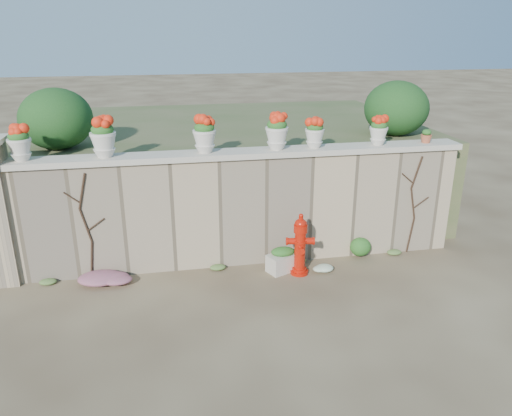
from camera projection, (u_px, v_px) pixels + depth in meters
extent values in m
plane|color=#473523|center=(261.00, 311.00, 7.69)|extent=(80.00, 80.00, 0.00)
cube|color=tan|center=(242.00, 210.00, 9.00)|extent=(8.00, 0.40, 2.00)
cube|color=beige|center=(242.00, 154.00, 8.64)|extent=(8.10, 0.52, 0.10)
cube|color=#384C23|center=(221.00, 165.00, 11.95)|extent=(9.00, 6.00, 2.00)
ellipsoid|color=#143814|center=(56.00, 119.00, 9.01)|extent=(1.30, 1.30, 1.10)
ellipsoid|color=#143814|center=(396.00, 108.00, 10.17)|extent=(1.30, 1.30, 1.10)
cylinder|color=black|center=(92.00, 260.00, 8.56)|extent=(0.12, 0.04, 0.70)
cylinder|color=black|center=(86.00, 225.00, 8.33)|extent=(0.17, 0.04, 0.61)
cylinder|color=black|center=(82.00, 191.00, 8.12)|extent=(0.18, 0.04, 0.61)
cylinder|color=black|center=(96.00, 225.00, 8.36)|extent=(0.30, 0.02, 0.22)
cylinder|color=black|center=(72.00, 198.00, 8.13)|extent=(0.25, 0.02, 0.21)
cylinder|color=black|center=(410.00, 235.00, 9.59)|extent=(0.12, 0.04, 0.70)
cylinder|color=black|center=(413.00, 203.00, 9.36)|extent=(0.17, 0.04, 0.61)
cylinder|color=black|center=(417.00, 172.00, 9.15)|extent=(0.18, 0.04, 0.61)
cylinder|color=black|center=(421.00, 203.00, 9.39)|extent=(0.30, 0.02, 0.22)
cylinder|color=black|center=(407.00, 178.00, 9.16)|extent=(0.25, 0.02, 0.21)
cylinder|color=#B41406|center=(299.00, 272.00, 8.85)|extent=(0.32, 0.32, 0.06)
cylinder|color=#B41406|center=(300.00, 250.00, 8.70)|extent=(0.19, 0.19, 0.70)
cylinder|color=#B41406|center=(300.00, 241.00, 8.64)|extent=(0.24, 0.24, 0.05)
cylinder|color=#B41406|center=(301.00, 228.00, 8.56)|extent=(0.24, 0.24, 0.14)
ellipsoid|color=#B41406|center=(301.00, 222.00, 8.52)|extent=(0.22, 0.22, 0.16)
cylinder|color=#B41406|center=(301.00, 217.00, 8.49)|extent=(0.08, 0.08, 0.11)
cylinder|color=#B41406|center=(291.00, 241.00, 8.64)|extent=(0.17, 0.14, 0.11)
cylinder|color=#B41406|center=(309.00, 241.00, 8.65)|extent=(0.17, 0.14, 0.11)
cylinder|color=#B41406|center=(301.00, 250.00, 8.57)|extent=(0.12, 0.13, 0.10)
cube|color=beige|center=(283.00, 262.00, 8.90)|extent=(0.63, 0.52, 0.32)
ellipsoid|color=#1E5119|center=(283.00, 252.00, 8.83)|extent=(0.49, 0.40, 0.16)
ellipsoid|color=#1E5119|center=(362.00, 246.00, 9.34)|extent=(0.52, 0.47, 0.50)
ellipsoid|color=#C32786|center=(107.00, 278.00, 8.43)|extent=(0.97, 0.65, 0.26)
ellipsoid|color=white|center=(319.00, 267.00, 8.90)|extent=(0.46, 0.36, 0.16)
ellipsoid|color=#1E5119|center=(18.00, 136.00, 7.86)|extent=(0.32, 0.32, 0.19)
ellipsoid|color=red|center=(17.00, 131.00, 7.83)|extent=(0.28, 0.28, 0.20)
ellipsoid|color=#1E5119|center=(102.00, 130.00, 8.07)|extent=(0.36, 0.36, 0.22)
ellipsoid|color=red|center=(102.00, 124.00, 8.04)|extent=(0.32, 0.32, 0.23)
ellipsoid|color=#1E5119|center=(204.00, 128.00, 8.36)|extent=(0.34, 0.34, 0.20)
ellipsoid|color=red|center=(204.00, 123.00, 8.33)|extent=(0.30, 0.30, 0.21)
ellipsoid|color=#1E5119|center=(277.00, 125.00, 8.58)|extent=(0.34, 0.34, 0.21)
ellipsoid|color=red|center=(277.00, 120.00, 8.55)|extent=(0.30, 0.30, 0.22)
ellipsoid|color=#1E5119|center=(315.00, 127.00, 8.72)|extent=(0.29, 0.29, 0.18)
ellipsoid|color=red|center=(315.00, 123.00, 8.70)|extent=(0.26, 0.26, 0.18)
ellipsoid|color=#1E5119|center=(379.00, 125.00, 8.94)|extent=(0.29, 0.29, 0.17)
ellipsoid|color=red|center=(379.00, 121.00, 8.91)|extent=(0.25, 0.25, 0.18)
ellipsoid|color=#1E5119|center=(427.00, 133.00, 9.16)|extent=(0.16, 0.16, 0.12)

